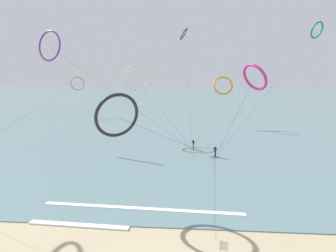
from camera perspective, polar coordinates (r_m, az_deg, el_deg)
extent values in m
cube|color=slate|center=(119.16, 2.77, 5.69)|extent=(400.00, 200.00, 0.08)
ellipsoid|color=#2647B7|center=(38.56, 10.11, -6.59)|extent=(1.40, 0.40, 0.06)
cylinder|color=#191E38|center=(38.56, 10.20, -5.92)|extent=(0.12, 0.12, 0.80)
cylinder|color=#191E38|center=(38.30, 10.08, -6.04)|extent=(0.12, 0.12, 0.80)
cube|color=#191E38|center=(38.23, 10.17, -4.96)|extent=(0.31, 0.37, 0.62)
sphere|color=tan|center=(38.11, 10.20, -4.36)|extent=(0.22, 0.22, 0.22)
cylinder|color=#191E38|center=(38.53, 10.25, -4.76)|extent=(0.50, 0.28, 0.39)
cylinder|color=#191E38|center=(38.13, 10.06, -4.93)|extent=(0.50, 0.28, 0.39)
ellipsoid|color=#8CC62D|center=(41.71, 5.45, -5.07)|extent=(1.40, 0.40, 0.06)
cylinder|color=black|center=(41.72, 5.45, -4.45)|extent=(0.12, 0.12, 0.80)
cylinder|color=black|center=(41.45, 5.47, -4.56)|extent=(0.12, 0.12, 0.80)
cube|color=black|center=(41.40, 5.48, -3.56)|extent=(0.21, 0.33, 0.62)
sphere|color=tan|center=(41.29, 5.49, -3.00)|extent=(0.22, 0.22, 0.22)
cylinder|color=black|center=(41.71, 5.46, -3.37)|extent=(0.50, 0.11, 0.39)
cylinder|color=black|center=(41.29, 5.49, -3.53)|extent=(0.50, 0.11, 0.39)
torus|color=#CC288E|center=(34.42, 18.21, 9.96)|extent=(3.64, 4.21, 3.41)
cylinder|color=#3F3F3F|center=(36.05, 13.91, 0.99)|extent=(4.12, 3.10, 11.21)
torus|color=teal|center=(60.83, 29.44, 17.59)|extent=(3.53, 2.96, 3.22)
cylinder|color=#3F3F3F|center=(48.01, 21.76, 8.19)|extent=(20.60, 18.51, 19.78)
torus|color=purple|center=(48.70, -24.20, 15.49)|extent=(5.02, 2.86, 5.01)
cylinder|color=#3F3F3F|center=(43.04, -10.29, 6.05)|extent=(23.47, 3.18, 16.05)
torus|color=navy|center=(65.09, 3.38, 19.20)|extent=(2.56, 3.49, 2.83)
cylinder|color=#3F3F3F|center=(52.26, 4.21, 9.63)|extent=(2.00, 24.52, 20.63)
torus|color=black|center=(22.99, -10.91, 2.23)|extent=(3.91, 3.39, 3.97)
cylinder|color=#3F3F3F|center=(30.24, 2.26, -3.58)|extent=(10.15, 14.54, 8.20)
torus|color=silver|center=(46.80, -6.84, 10.17)|extent=(4.29, 3.26, 4.40)
cylinder|color=#3F3F3F|center=(43.63, -1.01, 2.85)|extent=(9.88, 6.04, 10.84)
torus|color=#EA7260|center=(76.69, -18.97, 8.66)|extent=(3.73, 3.30, 3.74)
cylinder|color=#3F3F3F|center=(54.41, -27.92, 2.20)|extent=(1.80, 50.13, 8.91)
torus|color=orange|center=(60.18, 11.78, 8.56)|extent=(4.38, 2.28, 4.10)
cylinder|color=#3F3F3F|center=(50.54, 9.17, 2.82)|extent=(6.93, 19.60, 8.97)
cube|color=silver|center=(15.86, 11.97, -23.91)|extent=(0.43, 0.15, 0.60)
cube|color=white|center=(23.46, -18.72, -19.59)|extent=(8.17, 0.88, 0.12)
cube|color=white|center=(24.68, -5.63, -17.35)|extent=(18.05, 1.34, 0.12)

